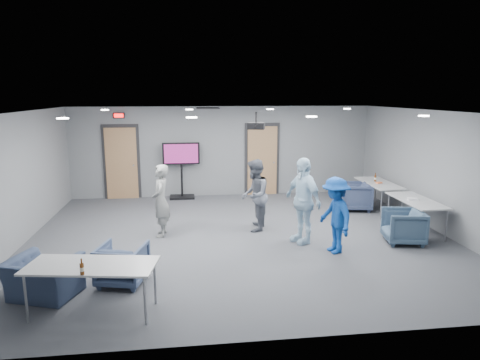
{
  "coord_description": "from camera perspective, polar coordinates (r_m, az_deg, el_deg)",
  "views": [
    {
      "loc": [
        -1.1,
        -8.81,
        3.06
      ],
      "look_at": [
        0.06,
        0.33,
        1.2
      ],
      "focal_mm": 32.0,
      "sensor_mm": 36.0,
      "label": 1
    }
  ],
  "objects": [
    {
      "name": "floor",
      "position": [
        9.39,
        -0.1,
        -7.6
      ],
      "size": [
        9.0,
        9.0,
        0.0
      ],
      "primitive_type": "plane",
      "color": "#38393F",
      "rests_on": "ground"
    },
    {
      "name": "ceiling",
      "position": [
        8.89,
        -0.11,
        9.09
      ],
      "size": [
        9.0,
        9.0,
        0.0
      ],
      "primitive_type": "plane",
      "rotation": [
        3.14,
        0.0,
        0.0
      ],
      "color": "white",
      "rests_on": "wall_back"
    },
    {
      "name": "wall_back",
      "position": [
        12.97,
        -2.3,
        3.83
      ],
      "size": [
        9.0,
        0.02,
        2.7
      ],
      "primitive_type": "cube",
      "color": "slate",
      "rests_on": "floor"
    },
    {
      "name": "wall_front",
      "position": [
        5.22,
        5.37,
        -7.75
      ],
      "size": [
        9.0,
        0.02,
        2.7
      ],
      "primitive_type": "cube",
      "color": "slate",
      "rests_on": "floor"
    },
    {
      "name": "wall_left",
      "position": [
        9.6,
        -27.83,
        -0.18
      ],
      "size": [
        0.02,
        8.0,
        2.7
      ],
      "primitive_type": "cube",
      "color": "slate",
      "rests_on": "floor"
    },
    {
      "name": "wall_right",
      "position": [
        10.58,
        24.87,
        1.04
      ],
      "size": [
        0.02,
        8.0,
        2.7
      ],
      "primitive_type": "cube",
      "color": "slate",
      "rests_on": "floor"
    },
    {
      "name": "door_left",
      "position": [
        13.06,
        -15.51,
        2.22
      ],
      "size": [
        1.06,
        0.17,
        2.24
      ],
      "color": "black",
      "rests_on": "wall_back"
    },
    {
      "name": "door_right",
      "position": [
        13.12,
        2.96,
        2.67
      ],
      "size": [
        1.06,
        0.17,
        2.24
      ],
      "color": "black",
      "rests_on": "wall_back"
    },
    {
      "name": "exit_sign",
      "position": [
        12.9,
        -15.85,
        8.28
      ],
      "size": [
        0.32,
        0.08,
        0.16
      ],
      "color": "black",
      "rests_on": "wall_back"
    },
    {
      "name": "hvac_diffuser",
      "position": [
        11.63,
        -4.32,
        9.53
      ],
      "size": [
        0.6,
        0.6,
        0.03
      ],
      "primitive_type": "cube",
      "color": "black",
      "rests_on": "ceiling"
    },
    {
      "name": "downlights",
      "position": [
        8.89,
        -0.11,
        8.99
      ],
      "size": [
        6.18,
        3.78,
        0.02
      ],
      "color": "white",
      "rests_on": "ceiling"
    },
    {
      "name": "person_a",
      "position": [
        9.42,
        -10.52,
        -2.73
      ],
      "size": [
        0.4,
        0.59,
        1.58
      ],
      "primitive_type": "imported",
      "rotation": [
        0.0,
        0.0,
        -1.61
      ],
      "color": "gray",
      "rests_on": "floor"
    },
    {
      "name": "person_b",
      "position": [
        9.65,
        1.95,
        -2.05
      ],
      "size": [
        0.81,
        0.93,
        1.63
      ],
      "primitive_type": "imported",
      "rotation": [
        0.0,
        0.0,
        -1.85
      ],
      "color": "#535964",
      "rests_on": "floor"
    },
    {
      "name": "person_c",
      "position": [
        8.94,
        8.34,
        -2.71
      ],
      "size": [
        0.82,
        1.14,
        1.79
      ],
      "primitive_type": "imported",
      "rotation": [
        0.0,
        0.0,
        -1.17
      ],
      "color": "#C0E0F7",
      "rests_on": "floor"
    },
    {
      "name": "person_d",
      "position": [
        8.52,
        12.57,
        -4.61
      ],
      "size": [
        0.72,
        1.05,
        1.5
      ],
      "primitive_type": "imported",
      "rotation": [
        0.0,
        0.0,
        -1.39
      ],
      "color": "navy",
      "rests_on": "floor"
    },
    {
      "name": "chair_right_a",
      "position": [
        11.85,
        15.05,
        -2.11
      ],
      "size": [
        0.95,
        0.93,
        0.74
      ],
      "primitive_type": "imported",
      "rotation": [
        0.0,
        0.0,
        -1.77
      ],
      "color": "#333D58",
      "rests_on": "floor"
    },
    {
      "name": "chair_right_b",
      "position": [
        9.57,
        20.96,
        -5.81
      ],
      "size": [
        0.9,
        0.88,
        0.7
      ],
      "primitive_type": "imported",
      "rotation": [
        0.0,
        0.0,
        -1.76
      ],
      "color": "#3C5168",
      "rests_on": "floor"
    },
    {
      "name": "chair_front_a",
      "position": [
        7.37,
        -15.4,
        -10.72
      ],
      "size": [
        0.87,
        0.89,
        0.67
      ],
      "primitive_type": "imported",
      "rotation": [
        0.0,
        0.0,
        2.9
      ],
      "color": "#3E4D6C",
      "rests_on": "floor"
    },
    {
      "name": "chair_front_b",
      "position": [
        7.32,
        -24.75,
        -11.74
      ],
      "size": [
        1.19,
        1.11,
        0.63
      ],
      "primitive_type": "imported",
      "rotation": [
        0.0,
        0.0,
        2.8
      ],
      "color": "#34415B",
      "rests_on": "floor"
    },
    {
      "name": "table_right_a",
      "position": [
        12.02,
        18.04,
        -0.56
      ],
      "size": [
        0.72,
        1.72,
        0.73
      ],
      "rotation": [
        0.0,
        0.0,
        1.57
      ],
      "color": "#ABAEB0",
      "rests_on": "floor"
    },
    {
      "name": "table_right_b",
      "position": [
        10.38,
        22.46,
        -2.72
      ],
      "size": [
        0.7,
        1.67,
        0.73
      ],
      "rotation": [
        0.0,
        0.0,
        1.57
      ],
      "color": "#ABAEB0",
      "rests_on": "floor"
    },
    {
      "name": "table_front_left",
      "position": [
        6.42,
        -19.19,
        -10.96
      ],
      "size": [
        1.88,
        1.02,
        0.73
      ],
      "rotation": [
        0.0,
        0.0,
        -0.16
      ],
      "color": "#ABAEB0",
      "rests_on": "floor"
    },
    {
      "name": "bottle_front",
      "position": [
        6.08,
        -20.32,
        -11.03
      ],
      "size": [
        0.06,
        0.06,
        0.22
      ],
      "color": "#582D0F",
      "rests_on": "table_front_left"
    },
    {
      "name": "bottle_right",
      "position": [
        12.13,
        17.58,
        0.22
      ],
      "size": [
        0.06,
        0.06,
        0.24
      ],
      "color": "#582D0F",
      "rests_on": "table_right_a"
    },
    {
      "name": "snack_box",
      "position": [
        11.93,
        18.04,
        -0.34
      ],
      "size": [
        0.18,
        0.15,
        0.03
      ],
      "primitive_type": "cube",
      "rotation": [
        0.0,
        0.0,
        0.37
      ],
      "color": "#D86536",
      "rests_on": "table_right_a"
    },
    {
      "name": "wrapper",
      "position": [
        10.3,
        22.04,
        -2.38
      ],
      "size": [
        0.24,
        0.19,
        0.05
      ],
      "primitive_type": "cube",
      "rotation": [
        0.0,
        0.0,
        -0.25
      ],
      "color": "silver",
      "rests_on": "table_right_b"
    },
    {
      "name": "tv_stand",
      "position": [
        12.74,
        -7.81,
        1.74
      ],
      "size": [
        1.09,
        0.52,
        1.66
      ],
      "color": "black",
      "rests_on": "floor"
    },
    {
      "name": "projector",
      "position": [
        9.05,
        2.17,
        7.25
      ],
      "size": [
        0.41,
        0.38,
        0.36
      ],
      "rotation": [
        0.0,
        0.0,
        -0.27
      ],
      "color": "black",
      "rests_on": "ceiling"
    }
  ]
}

